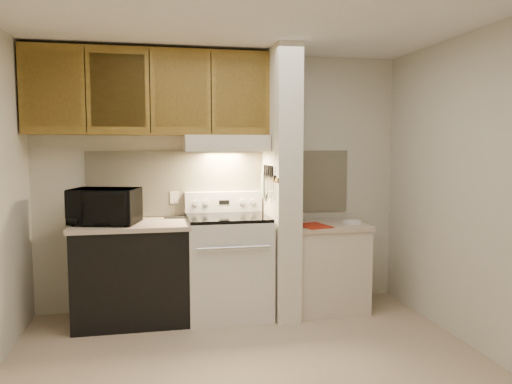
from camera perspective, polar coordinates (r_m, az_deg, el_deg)
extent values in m
plane|color=tan|center=(3.83, -0.53, -19.44)|extent=(3.60, 3.60, 0.00)
plane|color=white|center=(3.59, -0.57, 19.77)|extent=(3.60, 3.60, 0.00)
cube|color=beige|center=(4.97, -3.83, 1.25)|extent=(3.60, 2.50, 0.02)
cube|color=beige|center=(4.22, 24.20, 0.04)|extent=(0.02, 3.00, 2.50)
cube|color=beige|center=(4.96, -3.81, 1.07)|extent=(2.60, 0.02, 0.63)
cube|color=silver|center=(4.76, -3.21, -8.59)|extent=(0.76, 0.65, 0.92)
cube|color=black|center=(4.44, -2.62, -9.06)|extent=(0.50, 0.01, 0.30)
cylinder|color=silver|center=(4.36, -2.55, -6.38)|extent=(0.65, 0.02, 0.02)
cube|color=black|center=(4.66, -3.24, -2.92)|extent=(0.74, 0.64, 0.03)
cube|color=silver|center=(4.93, -3.72, -1.12)|extent=(0.76, 0.08, 0.20)
cube|color=black|center=(4.89, -3.66, -1.18)|extent=(0.10, 0.01, 0.04)
cylinder|color=silver|center=(4.86, -6.93, -1.25)|extent=(0.05, 0.02, 0.05)
cylinder|color=silver|center=(4.86, -5.75, -1.22)|extent=(0.05, 0.02, 0.05)
cylinder|color=silver|center=(4.91, -1.57, -1.13)|extent=(0.05, 0.02, 0.05)
cylinder|color=silver|center=(4.93, -0.43, -1.11)|extent=(0.05, 0.02, 0.05)
cube|color=black|center=(4.73, -13.97, -9.13)|extent=(1.00, 0.63, 0.87)
cube|color=#C4AE98|center=(4.64, -14.10, -3.68)|extent=(1.04, 0.67, 0.04)
cube|color=black|center=(4.83, -9.25, -2.91)|extent=(0.21, 0.10, 0.01)
cylinder|color=#2A6F69|center=(4.85, -13.41, -2.50)|extent=(0.11, 0.11, 0.09)
cube|color=beige|center=(4.92, -9.33, -0.61)|extent=(0.08, 0.01, 0.12)
imported|color=black|center=(4.61, -16.89, -1.57)|extent=(0.65, 0.52, 0.32)
cube|color=silver|center=(4.72, 2.88, 1.04)|extent=(0.22, 0.70, 2.50)
cube|color=brown|center=(4.69, 1.51, 1.62)|extent=(0.01, 0.70, 0.04)
cube|color=black|center=(4.64, 1.58, 1.83)|extent=(0.02, 0.42, 0.04)
cube|color=silver|center=(4.49, 1.89, 0.43)|extent=(0.01, 0.03, 0.16)
cylinder|color=black|center=(4.50, 1.85, 2.35)|extent=(0.02, 0.02, 0.10)
cube|color=silver|center=(4.57, 1.66, 0.39)|extent=(0.01, 0.04, 0.18)
cylinder|color=black|center=(4.56, 1.67, 2.39)|extent=(0.02, 0.02, 0.10)
cube|color=silver|center=(4.65, 1.43, 0.35)|extent=(0.01, 0.04, 0.20)
cylinder|color=black|center=(4.64, 1.42, 2.45)|extent=(0.02, 0.02, 0.10)
cube|color=silver|center=(4.73, 1.21, 0.68)|extent=(0.01, 0.04, 0.16)
cylinder|color=black|center=(4.72, 1.21, 2.50)|extent=(0.02, 0.02, 0.10)
cube|color=silver|center=(4.79, 1.04, 0.62)|extent=(0.01, 0.04, 0.18)
cylinder|color=black|center=(4.80, 0.99, 2.55)|extent=(0.02, 0.02, 0.10)
cube|color=gray|center=(4.86, 0.87, 0.75)|extent=(0.03, 0.10, 0.24)
cube|color=beige|center=(4.99, 8.01, -8.61)|extent=(0.70, 0.60, 0.81)
cube|color=#C4AE98|center=(4.91, 8.08, -3.79)|extent=(0.74, 0.64, 0.04)
cube|color=#A72411|center=(4.71, 6.62, -3.85)|extent=(0.30, 0.37, 0.01)
cube|color=white|center=(4.89, 10.91, -3.40)|extent=(0.15, 0.11, 0.04)
cube|color=beige|center=(4.74, -3.50, 5.58)|extent=(0.78, 0.44, 0.15)
cube|color=beige|center=(4.53, -3.13, 5.03)|extent=(0.78, 0.04, 0.06)
cube|color=brown|center=(4.76, -12.02, 11.02)|extent=(2.18, 0.33, 0.77)
cube|color=brown|center=(4.68, -22.28, 10.84)|extent=(0.46, 0.01, 0.63)
cube|color=black|center=(4.64, -18.91, 11.00)|extent=(0.01, 0.01, 0.73)
cube|color=brown|center=(4.61, -15.49, 11.13)|extent=(0.46, 0.01, 0.63)
cube|color=black|center=(4.60, -12.04, 11.22)|extent=(0.01, 0.01, 0.73)
cube|color=brown|center=(4.61, -8.58, 11.27)|extent=(0.46, 0.01, 0.63)
cube|color=black|center=(4.63, -5.15, 11.28)|extent=(0.01, 0.01, 0.73)
cube|color=brown|center=(4.67, -1.76, 11.25)|extent=(0.46, 0.01, 0.63)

